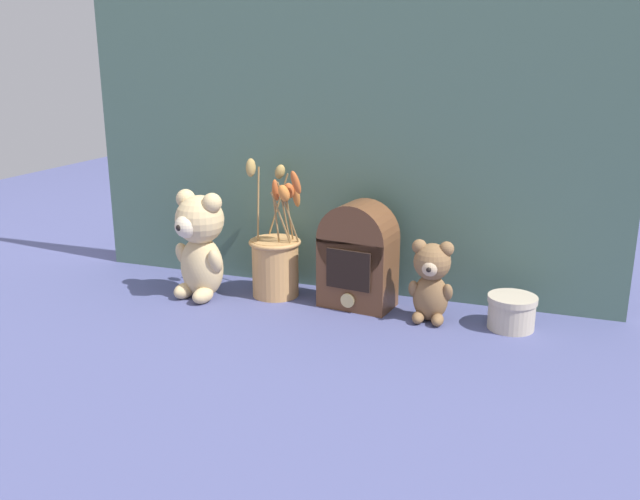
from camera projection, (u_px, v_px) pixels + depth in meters
ground_plane at (317, 310)px, 1.57m from camera, size 4.00×4.00×0.00m
backdrop_wall at (341, 133)px, 1.61m from camera, size 1.34×0.02×0.78m
teddy_bear_large at (200, 243)px, 1.62m from camera, size 0.15×0.13×0.26m
teddy_bear_medium at (431, 280)px, 1.48m from camera, size 0.10×0.09×0.18m
flower_vase at (276, 260)px, 1.64m from camera, size 0.16×0.16×0.34m
vintage_radio at (358, 255)px, 1.56m from camera, size 0.18×0.12×0.25m
decorative_tin_tall at (512, 312)px, 1.45m from camera, size 0.11×0.11×0.07m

